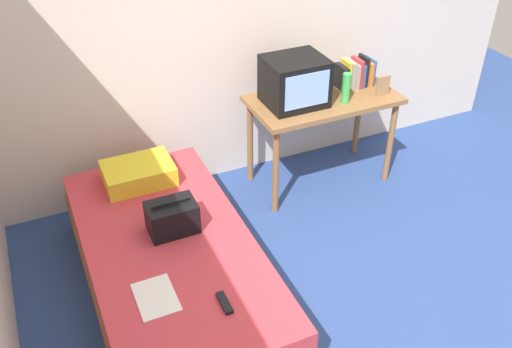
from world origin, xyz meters
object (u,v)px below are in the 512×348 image
Objects in this scene: water_bottle at (346,88)px; handbag at (172,217)px; book_row at (355,74)px; desk at (323,109)px; pillow at (138,173)px; tv at (295,81)px; remote_dark at (225,303)px; bed at (172,272)px; magazine at (156,297)px; picture_frame at (383,86)px.

water_bottle is 0.78× the size of handbag.
handbag is (-1.78, -0.78, -0.29)m from book_row.
desk reaches higher than pillow.
tv is 2.82× the size of remote_dark.
bed is 0.51m from magazine.
bed is 1.66m from tv.
tv is 1.88× the size of water_bottle.
book_row is 0.97× the size of handbag.
magazine is (-2.14, -1.06, -0.36)m from picture_frame.
tv is 1.47× the size of handbag.
remote_dark is (-1.82, -1.25, -0.35)m from picture_frame.
handbag reaches higher than magazine.
water_bottle is 1.50× the size of remote_dark.
tv reaches higher than handbag.
water_bottle is at bearing 40.27° from remote_dark.
bed is at bearing -152.00° from desk.
magazine is at bearing -140.07° from tv.
bed is at bearing 101.82° from remote_dark.
book_row is (0.21, 0.21, -0.01)m from water_bottle.
magazine is at bearing 148.60° from remote_dark.
magazine is (-1.46, -1.22, -0.46)m from tv.
remote_dark is at bearing -84.42° from pillow.
tv is at bearing 30.95° from handbag.
picture_frame is 2.41m from magazine.
magazine is at bearing -115.74° from bed.
picture_frame is (1.95, 0.65, 0.61)m from bed.
remote_dark is (-1.39, -1.41, -0.17)m from desk.
water_bottle is (0.11, -0.14, 0.22)m from desk.
pillow is 1.30m from remote_dark.
pillow reaches higher than magazine.
handbag is (0.06, 0.09, 0.35)m from bed.
handbag is 0.57m from magazine.
bed is 6.67× the size of handbag.
desk is 0.39m from book_row.
magazine is at bearing -149.43° from water_bottle.
book_row reaches higher than pillow.
tv reaches higher than bed.
magazine reaches higher than bed.
bed is at bearing -157.56° from water_bottle.
water_bottle reaches higher than magazine.
desk is 0.49m from picture_frame.
picture_frame is at bearing -3.19° from water_bottle.
desk is 2.64× the size of tv.
handbag is (-1.56, -0.58, -0.30)m from water_bottle.
desk is 4.00× the size of magazine.
desk is at bearing 28.00° from bed.
picture_frame is at bearing -1.15° from pillow.
water_bottle reaches higher than remote_dark.
picture_frame is 0.34× the size of pillow.
bed is 0.66m from remote_dark.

